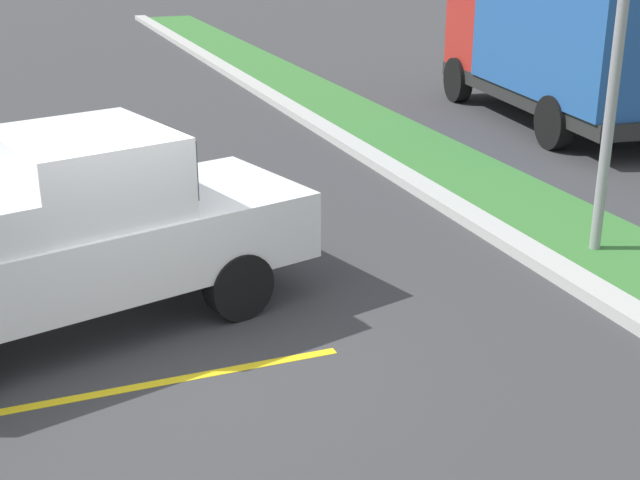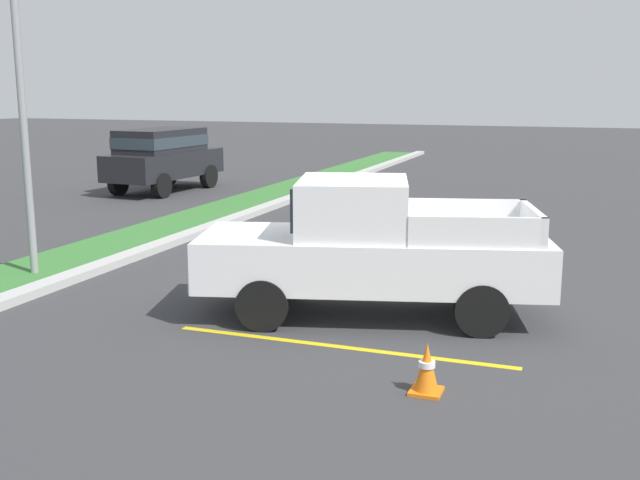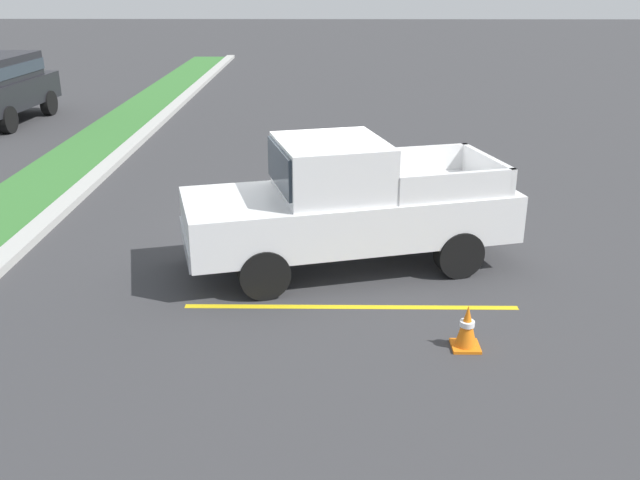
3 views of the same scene
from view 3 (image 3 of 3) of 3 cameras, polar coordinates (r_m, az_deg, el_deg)
ground_plane at (r=12.39m, az=-1.01°, el=-0.46°), size 120.00×120.00×0.00m
parking_line_near at (r=10.19m, az=2.54°, el=-5.43°), size 0.12×4.80×0.01m
parking_line_far at (r=13.04m, az=2.14°, el=0.66°), size 0.12×4.80×0.01m
curb_strip at (r=13.47m, az=-22.79°, el=-0.03°), size 56.00×0.40×0.15m
pickup_truck_main at (r=11.22m, az=2.14°, el=2.84°), size 3.19×5.53×2.10m
traffic_cone at (r=9.21m, az=11.81°, el=-6.95°), size 0.36×0.36×0.60m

